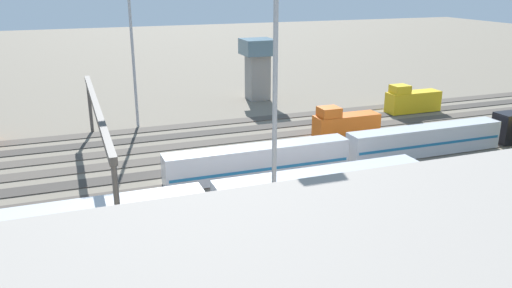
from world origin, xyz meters
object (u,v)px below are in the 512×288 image
object	(u,v)px
train_on_track_1	(412,100)
train_on_track_3	(345,125)
train_on_track_5	(412,141)
train_on_track_7	(209,205)
light_mast_1	(275,56)
control_tower	(258,64)
signal_gantry	(97,113)

from	to	relation	value
train_on_track_1	train_on_track_3	bearing A→B (deg)	27.38
train_on_track_5	train_on_track_1	bearing A→B (deg)	-126.47
train_on_track_7	train_on_track_3	size ratio (longest dim) A/B	4.72
train_on_track_3	train_on_track_5	size ratio (longest dim) A/B	0.15
train_on_track_1	light_mast_1	xyz separation A→B (m)	(40.19, 33.15, 14.43)
train_on_track_1	control_tower	bearing A→B (deg)	-41.33
light_mast_1	train_on_track_5	bearing A→B (deg)	-152.63
train_on_track_5	control_tower	world-z (taller)	control_tower
light_mast_1	signal_gantry	bearing A→B (deg)	-55.35
train_on_track_3	train_on_track_5	xyz separation A→B (m)	(-4.52, 10.00, -0.07)
train_on_track_1	light_mast_1	world-z (taller)	light_mast_1
train_on_track_1	signal_gantry	bearing A→B (deg)	12.93
train_on_track_3	train_on_track_1	bearing A→B (deg)	-152.62
train_on_track_1	signal_gantry	world-z (taller)	signal_gantry
train_on_track_7	train_on_track_1	size ratio (longest dim) A/B	4.72
train_on_track_3	signal_gantry	bearing A→B (deg)	4.07
train_on_track_3	train_on_track_5	distance (m)	10.97
signal_gantry	light_mast_1	bearing A→B (deg)	124.65
train_on_track_1	train_on_track_7	bearing A→B (deg)	33.26
train_on_track_7	signal_gantry	xyz separation A→B (m)	(8.73, -17.50, 5.73)
train_on_track_5	light_mast_1	distance (m)	32.07
train_on_track_7	control_tower	size ratio (longest dim) A/B	4.00
train_on_track_3	train_on_track_1	world-z (taller)	same
train_on_track_5	signal_gantry	size ratio (longest dim) A/B	1.66
light_mast_1	signal_gantry	distance (m)	26.62
train_on_track_7	light_mast_1	world-z (taller)	light_mast_1
light_mast_1	signal_gantry	world-z (taller)	light_mast_1
train_on_track_5	signal_gantry	xyz separation A→B (m)	(39.68, -7.50, 5.65)
train_on_track_7	control_tower	distance (m)	55.03
signal_gantry	train_on_track_5	bearing A→B (deg)	169.30
train_on_track_3	light_mast_1	size ratio (longest dim) A/B	0.39
train_on_track_3	control_tower	bearing A→B (deg)	-84.54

